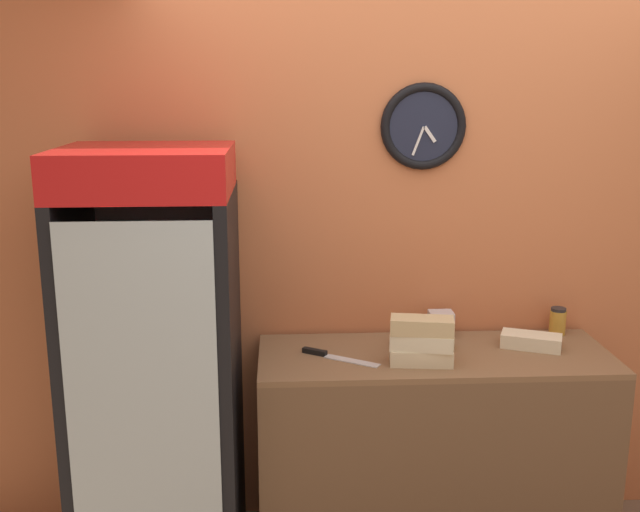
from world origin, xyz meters
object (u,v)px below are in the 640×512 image
at_px(sandwich_flat_left, 424,340).
at_px(sandwich_stack_bottom, 421,356).
at_px(beverage_cooler, 158,345).
at_px(condiment_jar, 558,321).
at_px(sandwich_flat_right, 531,341).
at_px(chefs_knife, 330,355).
at_px(napkin_dispenser, 441,324).
at_px(sandwich_stack_top, 422,326).
at_px(sandwich_stack_middle, 422,341).

bearing_deg(sandwich_flat_left, sandwich_stack_bottom, -103.84).
relative_size(beverage_cooler, condiment_jar, 14.47).
relative_size(sandwich_flat_left, condiment_jar, 2.13).
bearing_deg(sandwich_flat_right, sandwich_flat_left, 176.09).
bearing_deg(condiment_jar, sandwich_stack_bottom, -154.32).
distance_m(sandwich_flat_right, chefs_knife, 0.90).
height_order(beverage_cooler, chefs_knife, beverage_cooler).
bearing_deg(napkin_dispenser, sandwich_stack_top, -114.70).
distance_m(beverage_cooler, chefs_knife, 0.73).
bearing_deg(sandwich_flat_left, sandwich_flat_right, -3.91).
bearing_deg(sandwich_stack_top, beverage_cooler, 174.91).
xyz_separation_m(sandwich_flat_right, chefs_knife, (-0.90, -0.07, -0.02)).
bearing_deg(sandwich_stack_top, sandwich_flat_left, 76.16).
relative_size(sandwich_stack_middle, sandwich_flat_left, 1.03).
xyz_separation_m(sandwich_stack_middle, sandwich_flat_right, (0.52, 0.17, -0.07)).
bearing_deg(condiment_jar, chefs_knife, -167.50).
bearing_deg(napkin_dispenser, beverage_cooler, -169.50).
xyz_separation_m(beverage_cooler, sandwich_stack_middle, (1.10, -0.10, 0.03)).
bearing_deg(sandwich_stack_middle, napkin_dispenser, 65.30).
xyz_separation_m(sandwich_stack_top, sandwich_flat_left, (0.05, 0.20, -0.14)).
height_order(chefs_knife, napkin_dispenser, napkin_dispenser).
xyz_separation_m(sandwich_stack_middle, chefs_knife, (-0.38, 0.10, -0.09)).
bearing_deg(chefs_knife, condiment_jar, 12.50).
bearing_deg(sandwich_flat_right, condiment_jar, 43.55).
relative_size(sandwich_flat_left, chefs_knife, 0.83).
relative_size(beverage_cooler, sandwich_stack_top, 6.67).
distance_m(chefs_knife, condiment_jar, 1.11).
height_order(beverage_cooler, condiment_jar, beverage_cooler).
bearing_deg(sandwich_flat_right, chefs_knife, -175.70).
bearing_deg(sandwich_flat_left, napkin_dispenser, 51.96).
height_order(beverage_cooler, sandwich_stack_top, beverage_cooler).
distance_m(sandwich_stack_middle, sandwich_stack_top, 0.07).
relative_size(sandwich_flat_right, chefs_knife, 0.87).
relative_size(sandwich_stack_top, condiment_jar, 2.17).
relative_size(chefs_knife, napkin_dispenser, 2.71).
xyz_separation_m(sandwich_stack_middle, condiment_jar, (0.70, 0.34, -0.04)).
bearing_deg(condiment_jar, sandwich_flat_right, -136.45).
distance_m(sandwich_stack_bottom, sandwich_flat_right, 0.55).
height_order(beverage_cooler, sandwich_stack_bottom, beverage_cooler).
height_order(sandwich_stack_top, condiment_jar, sandwich_stack_top).
distance_m(sandwich_flat_left, chefs_knife, 0.44).
height_order(sandwich_stack_middle, sandwich_stack_top, sandwich_stack_top).
distance_m(sandwich_stack_top, sandwich_flat_left, 0.25).
bearing_deg(sandwich_stack_middle, beverage_cooler, 174.91).
height_order(condiment_jar, napkin_dispenser, condiment_jar).
bearing_deg(sandwich_flat_left, chefs_knife, -166.77).
relative_size(sandwich_stack_bottom, napkin_dispenser, 2.25).
height_order(sandwich_stack_middle, chefs_knife, sandwich_stack_middle).
distance_m(sandwich_flat_left, sandwich_flat_right, 0.47).
bearing_deg(sandwich_stack_middle, condiment_jar, 25.68).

